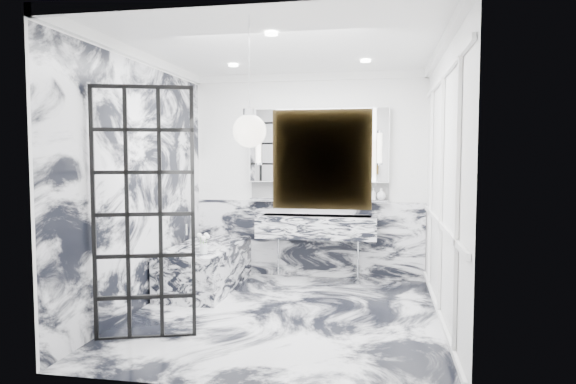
% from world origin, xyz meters
% --- Properties ---
extents(floor, '(3.60, 3.60, 0.00)m').
position_xyz_m(floor, '(0.00, 0.00, 0.00)').
color(floor, silver).
rests_on(floor, ground).
extents(ceiling, '(3.60, 3.60, 0.00)m').
position_xyz_m(ceiling, '(0.00, 0.00, 2.80)').
color(ceiling, white).
rests_on(ceiling, wall_back).
extents(wall_back, '(3.60, 0.00, 3.60)m').
position_xyz_m(wall_back, '(0.00, 1.80, 1.40)').
color(wall_back, white).
rests_on(wall_back, floor).
extents(wall_front, '(3.60, 0.00, 3.60)m').
position_xyz_m(wall_front, '(0.00, -1.80, 1.40)').
color(wall_front, white).
rests_on(wall_front, floor).
extents(wall_left, '(0.00, 3.60, 3.60)m').
position_xyz_m(wall_left, '(-1.60, 0.00, 1.40)').
color(wall_left, white).
rests_on(wall_left, floor).
extents(wall_right, '(0.00, 3.60, 3.60)m').
position_xyz_m(wall_right, '(1.60, 0.00, 1.40)').
color(wall_right, white).
rests_on(wall_right, floor).
extents(marble_clad_back, '(3.18, 0.05, 1.05)m').
position_xyz_m(marble_clad_back, '(0.00, 1.78, 0.53)').
color(marble_clad_back, silver).
rests_on(marble_clad_back, floor).
extents(marble_clad_left, '(0.02, 3.56, 2.68)m').
position_xyz_m(marble_clad_left, '(-1.59, 0.00, 1.34)').
color(marble_clad_left, silver).
rests_on(marble_clad_left, floor).
extents(panel_molding, '(0.03, 3.40, 2.30)m').
position_xyz_m(panel_molding, '(1.58, 0.00, 1.30)').
color(panel_molding, white).
rests_on(panel_molding, floor).
extents(soap_bottle_a, '(0.08, 0.08, 0.19)m').
position_xyz_m(soap_bottle_a, '(0.52, 1.71, 1.19)').
color(soap_bottle_a, '#8C5919').
rests_on(soap_bottle_a, ledge).
extents(soap_bottle_b, '(0.08, 0.09, 0.16)m').
position_xyz_m(soap_bottle_b, '(0.90, 1.71, 1.17)').
color(soap_bottle_b, '#4C4C51').
rests_on(soap_bottle_b, ledge).
extents(soap_bottle_c, '(0.13, 0.13, 0.16)m').
position_xyz_m(soap_bottle_c, '(1.00, 1.71, 1.17)').
color(soap_bottle_c, silver).
rests_on(soap_bottle_c, ledge).
extents(face_pot, '(0.15, 0.15, 0.15)m').
position_xyz_m(face_pot, '(0.08, 1.71, 1.17)').
color(face_pot, white).
rests_on(face_pot, ledge).
extents(amber_bottle, '(0.04, 0.04, 0.10)m').
position_xyz_m(amber_bottle, '(0.54, 1.71, 1.14)').
color(amber_bottle, '#8C5919').
rests_on(amber_bottle, ledge).
extents(flower_vase, '(0.08, 0.08, 0.12)m').
position_xyz_m(flower_vase, '(-1.01, 0.33, 0.61)').
color(flower_vase, silver).
rests_on(flower_vase, bathtub).
extents(crittall_door, '(0.85, 0.31, 2.29)m').
position_xyz_m(crittall_door, '(-1.12, -0.91, 1.15)').
color(crittall_door, black).
rests_on(crittall_door, floor).
extents(artwork, '(0.58, 0.06, 0.58)m').
position_xyz_m(artwork, '(0.60, -1.76, 1.65)').
color(artwork, '#C85014').
rests_on(artwork, wall_front).
extents(pendant_light, '(0.26, 0.26, 0.26)m').
position_xyz_m(pendant_light, '(-0.01, -1.36, 1.87)').
color(pendant_light, white).
rests_on(pendant_light, ceiling).
extents(trough_sink, '(1.60, 0.45, 0.30)m').
position_xyz_m(trough_sink, '(0.15, 1.55, 0.73)').
color(trough_sink, silver).
rests_on(trough_sink, wall_back).
extents(ledge, '(1.90, 0.14, 0.04)m').
position_xyz_m(ledge, '(0.15, 1.72, 1.07)').
color(ledge, silver).
rests_on(ledge, wall_back).
extents(subway_tile, '(1.90, 0.03, 0.23)m').
position_xyz_m(subway_tile, '(0.15, 1.78, 1.21)').
color(subway_tile, white).
rests_on(subway_tile, wall_back).
extents(mirror_cabinet, '(1.90, 0.16, 1.00)m').
position_xyz_m(mirror_cabinet, '(0.15, 1.73, 1.82)').
color(mirror_cabinet, white).
rests_on(mirror_cabinet, wall_back).
extents(sconce_left, '(0.07, 0.07, 0.40)m').
position_xyz_m(sconce_left, '(-0.67, 1.63, 1.78)').
color(sconce_left, white).
rests_on(sconce_left, mirror_cabinet).
extents(sconce_right, '(0.07, 0.07, 0.40)m').
position_xyz_m(sconce_right, '(0.97, 1.63, 1.78)').
color(sconce_right, white).
rests_on(sconce_right, mirror_cabinet).
extents(bathtub, '(0.75, 1.65, 0.55)m').
position_xyz_m(bathtub, '(-1.18, 0.90, 0.28)').
color(bathtub, silver).
rests_on(bathtub, floor).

